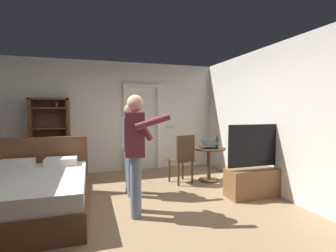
# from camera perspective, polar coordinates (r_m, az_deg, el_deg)

# --- Properties ---
(ground_plane) EXTENTS (5.81, 5.81, 0.00)m
(ground_plane) POSITION_cam_1_polar(r_m,az_deg,el_deg) (3.85, -7.15, -19.25)
(ground_plane) COLOR #997A56
(wall_back) EXTENTS (5.18, 0.12, 2.65)m
(wall_back) POSITION_cam_1_polar(r_m,az_deg,el_deg) (6.22, -11.71, 2.08)
(wall_back) COLOR silver
(wall_back) RESTS_ON ground_plane
(wall_right) EXTENTS (0.12, 5.52, 2.65)m
(wall_right) POSITION_cam_1_polar(r_m,az_deg,el_deg) (4.70, 24.66, 1.26)
(wall_right) COLOR silver
(wall_right) RESTS_ON ground_plane
(doorway_frame) EXTENTS (0.93, 0.08, 2.13)m
(doorway_frame) POSITION_cam_1_polar(r_m,az_deg,el_deg) (6.24, -5.92, 1.21)
(doorway_frame) COLOR white
(doorway_frame) RESTS_ON ground_plane
(bed) EXTENTS (1.51, 1.97, 1.02)m
(bed) POSITION_cam_1_polar(r_m,az_deg,el_deg) (4.16, -28.69, -13.44)
(bed) COLOR brown
(bed) RESTS_ON ground_plane
(bookshelf) EXTENTS (0.80, 0.32, 1.75)m
(bookshelf) POSITION_cam_1_polar(r_m,az_deg,el_deg) (6.04, -25.29, -1.91)
(bookshelf) COLOR brown
(bookshelf) RESTS_ON ground_plane
(tv_flatscreen) EXTENTS (1.24, 0.40, 1.25)m
(tv_flatscreen) POSITION_cam_1_polar(r_m,az_deg,el_deg) (4.69, 20.11, -10.55)
(tv_flatscreen) COLOR brown
(tv_flatscreen) RESTS_ON ground_plane
(side_table) EXTENTS (0.69, 0.69, 0.70)m
(side_table) POSITION_cam_1_polar(r_m,az_deg,el_deg) (5.35, 9.34, -7.31)
(side_table) COLOR #4C331E
(side_table) RESTS_ON ground_plane
(laptop) EXTENTS (0.38, 0.38, 0.17)m
(laptop) POSITION_cam_1_polar(r_m,az_deg,el_deg) (5.25, 9.20, -4.47)
(laptop) COLOR black
(laptop) RESTS_ON side_table
(bottle_on_table) EXTENTS (0.06, 0.06, 0.26)m
(bottle_on_table) POSITION_cam_1_polar(r_m,az_deg,el_deg) (5.29, 11.13, -3.78)
(bottle_on_table) COLOR #1E420F
(bottle_on_table) RESTS_ON side_table
(wooden_chair) EXTENTS (0.51, 0.51, 0.99)m
(wooden_chair) POSITION_cam_1_polar(r_m,az_deg,el_deg) (5.09, 3.41, -7.05)
(wooden_chair) COLOR #4C331E
(wooden_chair) RESTS_ON ground_plane
(person_blue_shirt) EXTENTS (0.64, 0.66, 1.71)m
(person_blue_shirt) POSITION_cam_1_polar(r_m,az_deg,el_deg) (3.55, -7.24, -4.59)
(person_blue_shirt) COLOR slate
(person_blue_shirt) RESTS_ON ground_plane
(person_striped_shirt) EXTENTS (0.68, 0.54, 1.60)m
(person_striped_shirt) POSITION_cam_1_polar(r_m,az_deg,el_deg) (4.42, -8.47, -3.89)
(person_striped_shirt) COLOR slate
(person_striped_shirt) RESTS_ON ground_plane
(suitcase_dark) EXTENTS (0.54, 0.45, 0.34)m
(suitcase_dark) POSITION_cam_1_polar(r_m,az_deg,el_deg) (5.59, -21.61, -10.25)
(suitcase_dark) COLOR #4C1919
(suitcase_dark) RESTS_ON ground_plane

